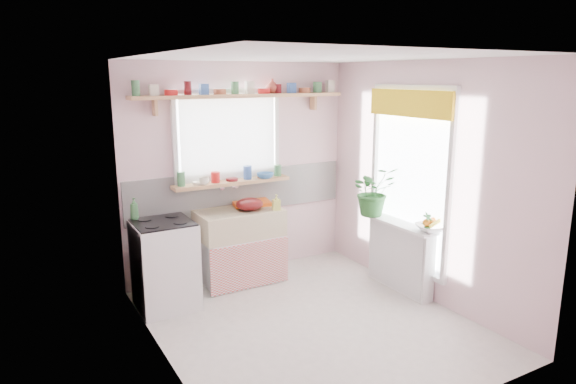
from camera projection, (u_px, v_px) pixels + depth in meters
room at (321, 165)px, 5.72m from camera, size 3.20×3.20×3.20m
sink_unit at (240, 245)px, 5.90m from camera, size 0.95×0.65×1.11m
cooker at (165, 264)px, 5.23m from camera, size 0.58×0.58×0.93m
radiator_ledge at (400, 255)px, 5.69m from camera, size 0.22×0.95×0.78m
windowsill at (232, 182)px, 5.91m from camera, size 1.40×0.22×0.04m
pine_shelf at (243, 96)px, 5.75m from camera, size 2.52×0.24×0.04m
shelf_crockery at (242, 89)px, 5.73m from camera, size 2.47×0.11×0.12m
sill_crockery at (230, 176)px, 5.88m from camera, size 1.35×0.11×0.12m
dish_tray at (251, 203)px, 6.07m from camera, size 0.49×0.41×0.04m
colander at (250, 204)px, 5.81m from camera, size 0.34×0.34×0.14m
jade_plant at (373, 191)px, 5.83m from camera, size 0.58×0.52×0.57m
fruit_bowl at (431, 228)px, 5.27m from camera, size 0.36×0.36×0.07m
herb_pot at (427, 222)px, 5.23m from camera, size 0.11×0.08×0.21m
soap_bottle_sink at (276, 202)px, 5.81m from camera, size 0.10×0.10×0.18m
sill_cup at (204, 181)px, 5.67m from camera, size 0.13×0.13×0.09m
sill_bowl at (265, 176)px, 6.04m from camera, size 0.26×0.26×0.06m
shelf_vase at (272, 86)px, 5.97m from camera, size 0.20×0.20×0.17m
cooker_bottle at (134, 209)px, 5.19m from camera, size 0.11×0.11×0.23m
fruit at (431, 222)px, 5.26m from camera, size 0.20×0.14×0.10m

